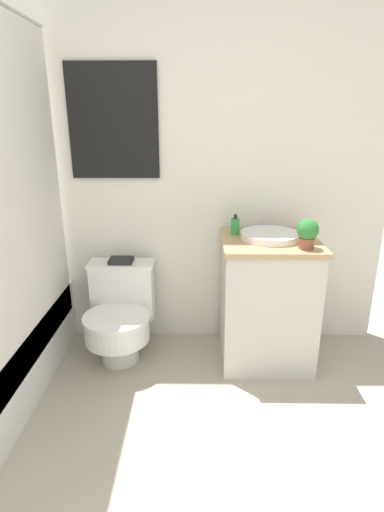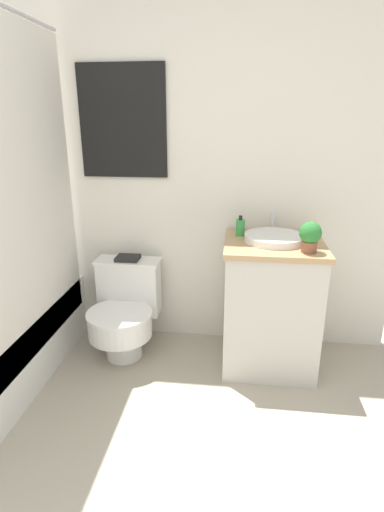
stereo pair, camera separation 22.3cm
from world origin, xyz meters
TOP-DOWN VIEW (x-y plane):
  - wall_back at (-0.00, 2.24)m, footprint 3.25×0.07m
  - toilet at (-0.10, 1.94)m, footprint 0.43×0.54m
  - vanity at (0.83, 1.93)m, footprint 0.58×0.54m
  - sink at (0.83, 1.95)m, footprint 0.35×0.39m
  - soap_bottle at (0.63, 2.05)m, footprint 0.06×0.06m
  - potted_plant at (1.00, 1.76)m, footprint 0.12×0.12m
  - book_on_tank at (-0.10, 2.08)m, footprint 0.15×0.13m

SIDE VIEW (x-z plane):
  - toilet at x=-0.10m, z-range 0.00..0.60m
  - vanity at x=0.83m, z-range 0.00..0.80m
  - book_on_tank at x=-0.10m, z-range 0.60..0.63m
  - sink at x=0.83m, z-range 0.76..0.89m
  - soap_bottle at x=0.63m, z-range 0.79..0.92m
  - potted_plant at x=1.00m, z-range 0.81..0.98m
  - wall_back at x=0.00m, z-range 0.01..2.51m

